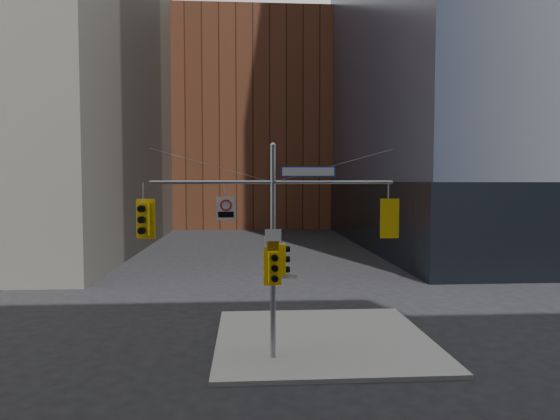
{
  "coord_description": "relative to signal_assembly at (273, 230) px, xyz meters",
  "views": [
    {
      "loc": [
        -0.88,
        -14.39,
        6.01
      ],
      "look_at": [
        0.23,
        2.0,
        5.08
      ],
      "focal_mm": 32.0,
      "sensor_mm": 36.0,
      "label": 1
    }
  ],
  "objects": [
    {
      "name": "traffic_light_pole_side",
      "position": [
        0.32,
        0.01,
        -0.98
      ],
      "size": [
        0.43,
        0.36,
        1.03
      ],
      "rotation": [
        0.0,
        0.0,
        1.71
      ],
      "color": "yellow",
      "rests_on": "ground"
    },
    {
      "name": "brick_midrise",
      "position": [
        0.0,
        56.01,
        9.58
      ],
      "size": [
        26.0,
        20.0,
        28.0
      ],
      "primitive_type": "cube",
      "color": "brown",
      "rests_on": "ground"
    },
    {
      "name": "street_sign_blade",
      "position": [
        1.17,
        0.0,
        1.93
      ],
      "size": [
        1.83,
        0.14,
        0.36
      ],
      "rotation": [
        0.0,
        0.0,
        -0.05
      ],
      "color": "#10329B",
      "rests_on": "ground"
    },
    {
      "name": "ground",
      "position": [
        0.0,
        -1.99,
        -4.42
      ],
      "size": [
        160.0,
        160.0,
        0.0
      ],
      "primitive_type": "plane",
      "color": "black",
      "rests_on": "ground"
    },
    {
      "name": "traffic_light_east_arm",
      "position": [
        3.87,
        0.0,
        0.38
      ],
      "size": [
        0.63,
        0.49,
        1.32
      ],
      "rotation": [
        0.0,
        0.0,
        3.15
      ],
      "color": "yellow",
      "rests_on": "ground"
    },
    {
      "name": "sidewalk_corner",
      "position": [
        2.0,
        2.01,
        -4.34
      ],
      "size": [
        8.0,
        8.0,
        0.15
      ],
      "primitive_type": "cube",
      "color": "gray",
      "rests_on": "ground"
    },
    {
      "name": "traffic_light_west_arm",
      "position": [
        -4.2,
        0.01,
        0.38
      ],
      "size": [
        0.62,
        0.54,
        1.31
      ],
      "rotation": [
        0.0,
        0.0,
        -0.16
      ],
      "color": "yellow",
      "rests_on": "ground"
    },
    {
      "name": "traffic_light_pole_front",
      "position": [
        -0.0,
        -0.27,
        -1.19
      ],
      "size": [
        0.6,
        0.52,
        1.26
      ],
      "rotation": [
        0.0,
        0.0,
        0.15
      ],
      "color": "yellow",
      "rests_on": "ground"
    },
    {
      "name": "podium_ne",
      "position": [
        28.0,
        30.01,
        -1.42
      ],
      "size": [
        36.4,
        36.4,
        6.0
      ],
      "primitive_type": "cube",
      "color": "black",
      "rests_on": "ground"
    },
    {
      "name": "street_blade_ns",
      "position": [
        0.0,
        0.46,
        -1.71
      ],
      "size": [
        0.12,
        0.7,
        0.14
      ],
      "rotation": [
        0.0,
        0.0,
        0.14
      ],
      "color": "#145926",
      "rests_on": "ground"
    },
    {
      "name": "signal_assembly",
      "position": [
        0.0,
        0.0,
        0.0
      ],
      "size": [
        8.0,
        0.8,
        7.3
      ],
      "color": "#92949A",
      "rests_on": "ground"
    },
    {
      "name": "regulatory_sign_pole",
      "position": [
        0.0,
        -0.11,
        -0.33
      ],
      "size": [
        0.54,
        0.08,
        0.71
      ],
      "rotation": [
        0.0,
        0.0,
        0.09
      ],
      "color": "silver",
      "rests_on": "ground"
    },
    {
      "name": "regulatory_sign_arm",
      "position": [
        -1.54,
        -0.02,
        0.76
      ],
      "size": [
        0.61,
        0.06,
        0.76
      ],
      "rotation": [
        0.0,
        0.0,
        0.0
      ],
      "color": "silver",
      "rests_on": "ground"
    },
    {
      "name": "street_blade_ew",
      "position": [
        0.45,
        0.01,
        -1.55
      ],
      "size": [
        0.73,
        0.05,
        0.15
      ],
      "rotation": [
        0.0,
        0.0,
        -0.02
      ],
      "color": "silver",
      "rests_on": "ground"
    }
  ]
}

